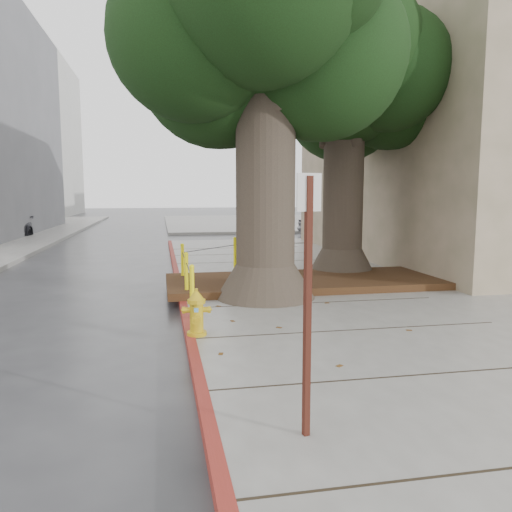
% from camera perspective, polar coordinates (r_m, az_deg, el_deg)
% --- Properties ---
extents(ground, '(140.00, 140.00, 0.00)m').
position_cam_1_polar(ground, '(7.97, 7.30, -9.62)').
color(ground, '#28282B').
rests_on(ground, ground).
extents(sidewalk_far, '(16.00, 20.00, 0.15)m').
position_cam_1_polar(sidewalk_far, '(38.24, 1.82, 3.92)').
color(sidewalk_far, slate).
rests_on(sidewalk_far, ground).
extents(curb_red, '(0.14, 26.00, 0.16)m').
position_cam_1_polar(curb_red, '(10.00, -8.31, -5.71)').
color(curb_red, maroon).
rests_on(curb_red, ground).
extents(planter_bed, '(6.40, 2.60, 0.16)m').
position_cam_1_polar(planter_bed, '(11.80, 5.57, -2.90)').
color(planter_bed, black).
rests_on(planter_bed, sidewalk_main).
extents(building_far_white, '(12.00, 18.00, 15.00)m').
position_cam_1_polar(building_far_white, '(54.48, -27.01, 11.96)').
color(building_far_white, silver).
rests_on(building_far_white, ground).
extents(building_side_white, '(10.00, 10.00, 9.00)m').
position_cam_1_polar(building_side_white, '(38.06, 18.35, 10.21)').
color(building_side_white, silver).
rests_on(building_side_white, ground).
extents(building_side_grey, '(12.00, 14.00, 12.00)m').
position_cam_1_polar(building_side_grey, '(46.36, 21.35, 11.35)').
color(building_side_grey, slate).
rests_on(building_side_grey, ground).
extents(tree_near, '(4.50, 3.80, 7.68)m').
position_cam_1_polar(tree_near, '(10.79, 2.85, 23.84)').
color(tree_near, '#4C3F33').
rests_on(tree_near, sidewalk_main).
extents(tree_far, '(4.50, 3.80, 7.17)m').
position_cam_1_polar(tree_far, '(13.80, 11.37, 18.46)').
color(tree_far, '#4C3F33').
rests_on(tree_far, sidewalk_main).
extents(bollard_ring, '(3.79, 5.39, 0.95)m').
position_cam_1_polar(bollard_ring, '(11.83, -3.30, -0.73)').
color(bollard_ring, yellow).
rests_on(bollard_ring, sidewalk_main).
extents(fire_hydrant, '(0.38, 0.35, 0.72)m').
position_cam_1_polar(fire_hydrant, '(7.65, -6.81, -6.44)').
color(fire_hydrant, gold).
rests_on(fire_hydrant, sidewalk_main).
extents(signpost, '(0.23, 0.07, 2.32)m').
position_cam_1_polar(signpost, '(4.34, 5.93, -4.00)').
color(signpost, '#471911').
rests_on(signpost, sidewalk_main).
extents(car_silver, '(3.61, 1.69, 1.19)m').
position_cam_1_polar(car_silver, '(27.73, 8.48, 3.66)').
color(car_silver, '#9E9EA3').
rests_on(car_silver, ground).
extents(car_red, '(4.21, 1.64, 1.36)m').
position_cam_1_polar(car_red, '(28.18, 12.52, 3.79)').
color(car_red, maroon).
rests_on(car_red, ground).
extents(car_dark, '(2.10, 4.10, 1.14)m').
position_cam_1_polar(car_dark, '(26.96, -26.79, 2.80)').
color(car_dark, black).
rests_on(car_dark, ground).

